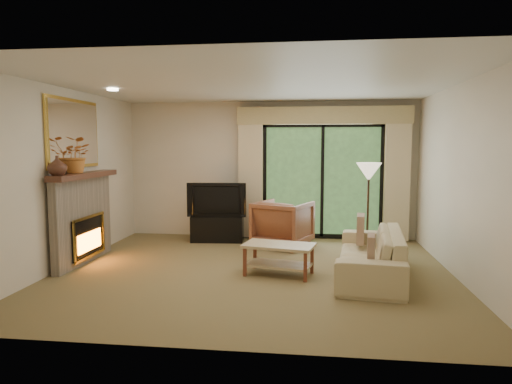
# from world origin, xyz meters

# --- Properties ---
(floor) EXTENTS (5.50, 5.50, 0.00)m
(floor) POSITION_xyz_m (0.00, 0.00, 0.00)
(floor) COLOR brown
(floor) RESTS_ON ground
(ceiling) EXTENTS (5.50, 5.50, 0.00)m
(ceiling) POSITION_xyz_m (0.00, 0.00, 2.60)
(ceiling) COLOR silver
(ceiling) RESTS_ON ground
(wall_back) EXTENTS (5.00, 0.00, 5.00)m
(wall_back) POSITION_xyz_m (0.00, 2.50, 1.30)
(wall_back) COLOR beige
(wall_back) RESTS_ON ground
(wall_front) EXTENTS (5.00, 0.00, 5.00)m
(wall_front) POSITION_xyz_m (0.00, -2.50, 1.30)
(wall_front) COLOR beige
(wall_front) RESTS_ON ground
(wall_left) EXTENTS (0.00, 5.00, 5.00)m
(wall_left) POSITION_xyz_m (-2.75, 0.00, 1.30)
(wall_left) COLOR beige
(wall_left) RESTS_ON ground
(wall_right) EXTENTS (0.00, 5.00, 5.00)m
(wall_right) POSITION_xyz_m (2.75, 0.00, 1.30)
(wall_right) COLOR beige
(wall_right) RESTS_ON ground
(fireplace) EXTENTS (0.24, 1.70, 1.37)m
(fireplace) POSITION_xyz_m (-2.63, 0.20, 0.69)
(fireplace) COLOR slate
(fireplace) RESTS_ON floor
(mirror) EXTENTS (0.07, 1.45, 1.02)m
(mirror) POSITION_xyz_m (-2.71, 0.20, 1.95)
(mirror) COLOR gold
(mirror) RESTS_ON wall_left
(sliding_door) EXTENTS (2.26, 0.10, 2.16)m
(sliding_door) POSITION_xyz_m (1.00, 2.45, 1.10)
(sliding_door) COLOR black
(sliding_door) RESTS_ON floor
(curtain_left) EXTENTS (0.45, 0.18, 2.35)m
(curtain_left) POSITION_xyz_m (-0.35, 2.34, 1.20)
(curtain_left) COLOR beige
(curtain_left) RESTS_ON floor
(curtain_right) EXTENTS (0.45, 0.18, 2.35)m
(curtain_right) POSITION_xyz_m (2.35, 2.34, 1.20)
(curtain_right) COLOR beige
(curtain_right) RESTS_ON floor
(cornice) EXTENTS (3.20, 0.24, 0.32)m
(cornice) POSITION_xyz_m (1.00, 2.36, 2.32)
(cornice) COLOR tan
(cornice) RESTS_ON wall_back
(media_console) EXTENTS (0.98, 0.50, 0.48)m
(media_console) POSITION_xyz_m (-0.92, 1.95, 0.24)
(media_console) COLOR black
(media_console) RESTS_ON floor
(tv) EXTENTS (1.09, 0.23, 0.62)m
(tv) POSITION_xyz_m (-0.92, 1.95, 0.79)
(tv) COLOR black
(tv) RESTS_ON media_console
(armchair) EXTENTS (1.14, 1.15, 0.82)m
(armchair) POSITION_xyz_m (0.31, 1.64, 0.41)
(armchair) COLOR brown
(armchair) RESTS_ON floor
(sofa) EXTENTS (1.07, 2.22, 0.62)m
(sofa) POSITION_xyz_m (1.61, -0.02, 0.31)
(sofa) COLOR tan
(sofa) RESTS_ON floor
(pillow_near) EXTENTS (0.13, 0.34, 0.33)m
(pillow_near) POSITION_xyz_m (1.54, -0.63, 0.52)
(pillow_near) COLOR brown
(pillow_near) RESTS_ON sofa
(pillow_far) EXTENTS (0.16, 0.43, 0.42)m
(pillow_far) POSITION_xyz_m (1.54, 0.60, 0.54)
(pillow_far) COLOR brown
(pillow_far) RESTS_ON sofa
(coffee_table) EXTENTS (1.04, 0.70, 0.43)m
(coffee_table) POSITION_xyz_m (0.37, -0.11, 0.21)
(coffee_table) COLOR tan
(coffee_table) RESTS_ON floor
(floor_lamp) EXTENTS (0.50, 0.50, 1.50)m
(floor_lamp) POSITION_xyz_m (1.71, 1.20, 0.75)
(floor_lamp) COLOR #F4E3C0
(floor_lamp) RESTS_ON floor
(vase) EXTENTS (0.26, 0.26, 0.27)m
(vase) POSITION_xyz_m (-2.61, -0.47, 1.50)
(vase) COLOR #4B2A1D
(vase) RESTS_ON fireplace
(branches) EXTENTS (0.47, 0.41, 0.53)m
(branches) POSITION_xyz_m (-2.61, 0.05, 1.63)
(branches) COLOR #BE702F
(branches) RESTS_ON fireplace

